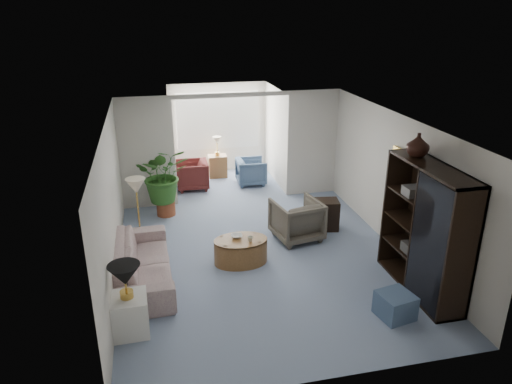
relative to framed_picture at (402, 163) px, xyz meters
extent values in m
plane|color=#8598B0|center=(-2.46, 0.10, -1.70)|extent=(6.00, 6.00, 0.00)
plane|color=#8598B0|center=(-2.46, 4.20, -1.70)|extent=(2.60, 2.60, 0.00)
cube|color=silver|center=(-4.36, 3.10, -0.45)|extent=(1.20, 0.12, 2.50)
cube|color=silver|center=(-0.56, 3.10, -0.45)|extent=(1.20, 0.12, 2.50)
cube|color=silver|center=(-2.46, 3.10, 0.75)|extent=(2.60, 0.12, 0.10)
cube|color=white|center=(-2.46, 5.28, -0.30)|extent=(2.20, 0.02, 1.50)
cube|color=white|center=(-2.46, 5.25, -0.30)|extent=(2.20, 0.02, 1.50)
cube|color=#BCB197|center=(0.00, 0.00, 0.00)|extent=(0.04, 0.50, 0.40)
imported|color=beige|center=(-4.54, -0.07, -1.37)|extent=(0.94, 2.28, 0.66)
cube|color=white|center=(-4.74, -1.42, -1.42)|extent=(0.53, 0.53, 0.57)
cone|color=black|center=(-4.74, -1.42, -0.78)|extent=(0.44, 0.44, 0.30)
cone|color=#F6E7C4|center=(-4.58, 1.09, -0.45)|extent=(0.36, 0.36, 0.28)
cylinder|color=#8E5E33|center=(-2.86, 0.15, -1.47)|extent=(1.00, 1.00, 0.45)
imported|color=white|center=(-2.91, 0.25, -1.23)|extent=(0.21, 0.21, 0.05)
imported|color=beige|center=(-2.71, 0.05, -1.21)|extent=(0.10, 0.10, 0.09)
imported|color=#685F52|center=(-1.62, 0.84, -1.30)|extent=(1.00, 1.02, 0.80)
cube|color=black|center=(-0.92, 1.14, -1.39)|extent=(0.57, 0.49, 0.62)
cube|color=black|center=(-0.23, -1.30, -0.66)|extent=(0.50, 1.87, 2.08)
imported|color=black|center=(-0.23, -0.80, 0.56)|extent=(0.35, 0.35, 0.37)
cube|color=slate|center=(-0.97, -1.91, -1.51)|extent=(0.55, 0.55, 0.38)
cylinder|color=brown|center=(-4.05, 2.56, -1.54)|extent=(0.40, 0.40, 0.32)
imported|color=#2E6322|center=(-4.05, 2.56, -0.77)|extent=(1.10, 0.95, 1.22)
imported|color=slate|center=(-1.82, 4.06, -1.37)|extent=(0.74, 0.72, 0.66)
imported|color=#55211D|center=(-3.32, 4.06, -1.35)|extent=(0.80, 0.78, 0.71)
cube|color=#8E5E33|center=(-2.57, 4.81, -1.41)|extent=(0.49, 0.38, 0.58)
cube|color=#383633|center=(-0.28, -1.10, -1.06)|extent=(0.30, 0.26, 0.16)
cube|color=#282523|center=(-0.28, -1.74, -1.06)|extent=(0.30, 0.26, 0.16)
cube|color=#5D5B57|center=(-0.28, -0.92, -0.16)|extent=(0.30, 0.26, 0.16)
cube|color=#2C2622|center=(-0.28, -1.63, -0.16)|extent=(0.30, 0.26, 0.16)
camera|label=1|loc=(-4.26, -7.22, 2.57)|focal=33.62mm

